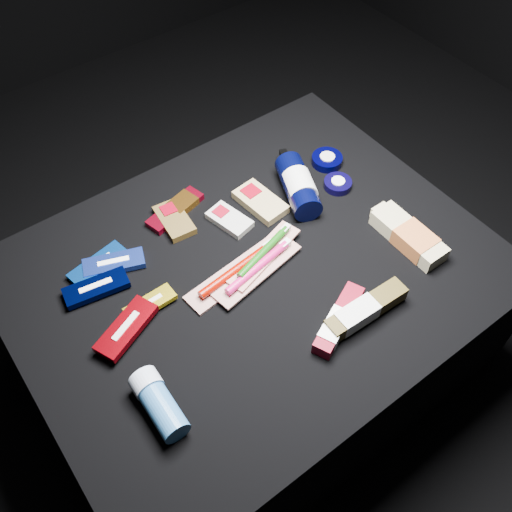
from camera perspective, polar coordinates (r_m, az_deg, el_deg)
ground at (r=1.54m, az=-0.23°, el=-10.13°), size 3.00×3.00×0.00m
cloth_table at (r=1.37m, az=-0.26°, el=-6.23°), size 0.98×0.78×0.40m
luna_bar_0 at (r=1.24m, az=-15.46°, el=-0.90°), size 0.14×0.07×0.02m
luna_bar_1 at (r=1.23m, az=-14.02°, el=-0.72°), size 0.14×0.09×0.02m
luna_bar_2 at (r=1.20m, az=-15.67°, el=-3.07°), size 0.14×0.07×0.02m
luna_bar_3 at (r=1.15m, az=-10.53°, el=-4.69°), size 0.10×0.04×0.01m
luna_bar_4 at (r=1.13m, az=-12.83°, el=-7.04°), size 0.15×0.10×0.02m
clif_bar_0 at (r=1.29m, az=-8.26°, el=3.70°), size 0.07×0.11×0.02m
clif_bar_1 at (r=1.28m, az=-2.81°, el=3.73°), size 0.08×0.11×0.02m
clif_bar_2 at (r=1.31m, az=0.29°, el=5.56°), size 0.08×0.13×0.02m
power_bar at (r=1.31m, az=-7.84°, el=4.79°), size 0.15×0.08×0.02m
lotion_bottle at (r=1.32m, az=4.24°, el=7.02°), size 0.12×0.21×0.07m
cream_tin_upper at (r=1.42m, az=7.11°, el=9.51°), size 0.07×0.07×0.02m
cream_tin_lower at (r=1.37m, az=8.18°, el=7.16°), size 0.07×0.07×0.02m
bodywash_bottle at (r=1.27m, az=15.10°, el=1.88°), size 0.06×0.19×0.04m
deodorant_stick at (r=1.04m, az=-9.71°, el=-14.29°), size 0.06×0.13×0.05m
toothbrush_pack_0 at (r=1.19m, az=-1.86°, el=-1.52°), size 0.25×0.08×0.03m
toothbrush_pack_1 at (r=1.18m, az=0.25°, el=-1.24°), size 0.23×0.09×0.02m
toothbrush_pack_2 at (r=1.20m, az=0.84°, el=0.32°), size 0.21×0.10×0.02m
toothpaste_carton_red at (r=1.12m, az=8.11°, el=-6.59°), size 0.17×0.10×0.03m
toothpaste_carton_green at (r=1.13m, az=10.62°, el=-5.46°), size 0.18×0.05×0.04m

